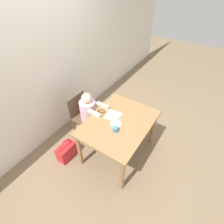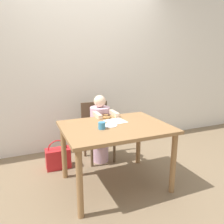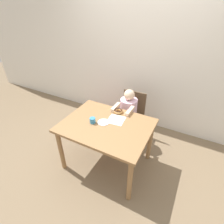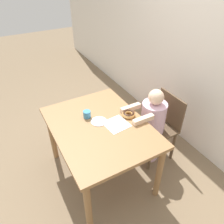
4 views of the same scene
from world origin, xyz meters
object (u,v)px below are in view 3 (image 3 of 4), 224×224
object	(u,v)px
child_figure	(128,117)
handbag	(99,122)
cup	(93,120)
chair	(131,115)
donut	(118,111)

from	to	relation	value
child_figure	handbag	bearing A→B (deg)	177.11
handbag	cup	size ratio (longest dim) A/B	5.20
chair	donut	xyz separation A→B (m)	(-0.03, -0.41, 0.31)
chair	child_figure	bearing A→B (deg)	-90.00
chair	handbag	bearing A→B (deg)	-171.69
child_figure	donut	distance (m)	0.40
chair	donut	size ratio (longest dim) A/B	6.08
child_figure	donut	world-z (taller)	child_figure
cup	handbag	bearing A→B (deg)	117.54
chair	donut	world-z (taller)	chair
chair	donut	bearing A→B (deg)	-94.79
child_figure	donut	xyz separation A→B (m)	(-0.03, -0.30, 0.27)
chair	cup	distance (m)	0.88
donut	handbag	distance (m)	0.87
donut	cup	xyz separation A→B (m)	(-0.18, -0.37, 0.01)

